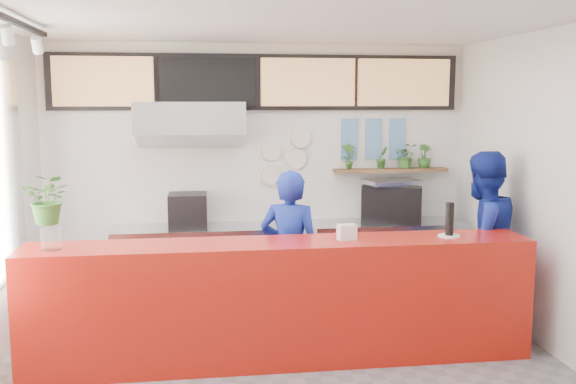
% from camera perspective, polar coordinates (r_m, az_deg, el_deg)
% --- Properties ---
extents(floor, '(5.00, 5.00, 0.00)m').
position_cam_1_polar(floor, '(5.66, -0.02, -16.26)').
color(floor, slate).
rests_on(floor, ground).
extents(ceiling, '(5.00, 5.00, 0.00)m').
position_cam_1_polar(ceiling, '(5.20, -0.02, 15.45)').
color(ceiling, silver).
extents(wall_back, '(5.00, 0.00, 5.00)m').
position_cam_1_polar(wall_back, '(7.69, -2.60, 1.86)').
color(wall_back, white).
rests_on(wall_back, ground).
extents(wall_right, '(0.00, 5.00, 5.00)m').
position_cam_1_polar(wall_right, '(6.09, 23.96, -0.48)').
color(wall_right, white).
rests_on(wall_right, ground).
extents(service_counter, '(4.50, 0.60, 1.10)m').
position_cam_1_polar(service_counter, '(5.83, -0.57, -9.72)').
color(service_counter, '#AA160C').
rests_on(service_counter, ground).
extents(cream_band, '(5.00, 0.02, 0.80)m').
position_cam_1_polar(cream_band, '(7.63, -2.65, 10.09)').
color(cream_band, beige).
rests_on(cream_band, wall_back).
extents(prep_bench, '(1.80, 0.60, 0.90)m').
position_cam_1_polar(prep_bench, '(7.55, -8.43, -6.45)').
color(prep_bench, '#B2B5BA').
rests_on(prep_bench, ground).
extents(panini_oven, '(0.44, 0.44, 0.39)m').
position_cam_1_polar(panini_oven, '(7.41, -8.89, -1.63)').
color(panini_oven, black).
rests_on(panini_oven, prep_bench).
extents(extraction_hood, '(1.20, 0.70, 0.35)m').
position_cam_1_polar(extraction_hood, '(7.26, -8.71, 6.55)').
color(extraction_hood, '#B2B5BA').
rests_on(extraction_hood, ceiling).
extents(hood_lip, '(1.20, 0.69, 0.31)m').
position_cam_1_polar(hood_lip, '(7.27, -8.68, 4.98)').
color(hood_lip, '#B2B5BA').
rests_on(hood_lip, ceiling).
extents(right_bench, '(1.80, 0.60, 0.90)m').
position_cam_1_polar(right_bench, '(7.86, 8.66, -5.86)').
color(right_bench, '#B2B5BA').
rests_on(right_bench, ground).
extents(espresso_machine, '(0.82, 0.69, 0.45)m').
position_cam_1_polar(espresso_machine, '(7.75, 9.21, -1.00)').
color(espresso_machine, black).
rests_on(espresso_machine, right_bench).
extents(espresso_tray, '(0.69, 0.52, 0.06)m').
position_cam_1_polar(espresso_tray, '(7.71, 9.25, 0.88)').
color(espresso_tray, '#AAADB1').
rests_on(espresso_tray, espresso_machine).
extents(herb_shelf, '(1.40, 0.18, 0.04)m').
position_cam_1_polar(herb_shelf, '(7.90, 9.10, 1.94)').
color(herb_shelf, brown).
rests_on(herb_shelf, wall_back).
extents(menu_board_far_left, '(1.10, 0.10, 0.55)m').
position_cam_1_polar(menu_board_far_left, '(7.56, -16.08, 9.42)').
color(menu_board_far_left, tan).
rests_on(menu_board_far_left, wall_back).
extents(menu_board_mid_left, '(1.10, 0.10, 0.55)m').
position_cam_1_polar(menu_board_mid_left, '(7.49, -7.13, 9.69)').
color(menu_board_mid_left, black).
rests_on(menu_board_mid_left, wall_back).
extents(menu_board_mid_right, '(1.10, 0.10, 0.55)m').
position_cam_1_polar(menu_board_mid_right, '(7.60, 1.78, 9.72)').
color(menu_board_mid_right, tan).
rests_on(menu_board_mid_right, wall_back).
extents(menu_board_far_right, '(1.10, 0.10, 0.55)m').
position_cam_1_polar(menu_board_far_right, '(7.88, 10.24, 9.54)').
color(menu_board_far_right, tan).
rests_on(menu_board_far_right, wall_back).
extents(soffit, '(4.80, 0.04, 0.65)m').
position_cam_1_polar(soffit, '(7.60, -2.63, 9.72)').
color(soffit, black).
rests_on(soffit, wall_back).
extents(track_rail, '(0.05, 2.40, 0.04)m').
position_cam_1_polar(track_rail, '(5.33, -23.75, 13.96)').
color(track_rail, black).
rests_on(track_rail, ceiling).
extents(dec_plate_a, '(0.24, 0.03, 0.24)m').
position_cam_1_polar(dec_plate_a, '(7.65, -1.47, 3.72)').
color(dec_plate_a, silver).
rests_on(dec_plate_a, wall_back).
extents(dec_plate_b, '(0.24, 0.03, 0.24)m').
position_cam_1_polar(dec_plate_b, '(7.70, 0.75, 3.00)').
color(dec_plate_b, silver).
rests_on(dec_plate_b, wall_back).
extents(dec_plate_c, '(0.24, 0.03, 0.24)m').
position_cam_1_polar(dec_plate_c, '(7.68, -1.47, 1.48)').
color(dec_plate_c, silver).
rests_on(dec_plate_c, wall_back).
extents(dec_plate_d, '(0.24, 0.03, 0.24)m').
position_cam_1_polar(dec_plate_d, '(7.69, 1.12, 4.86)').
color(dec_plate_d, silver).
rests_on(dec_plate_d, wall_back).
extents(photo_frame_a, '(0.20, 0.02, 0.25)m').
position_cam_1_polar(photo_frame_a, '(7.81, 5.49, 5.61)').
color(photo_frame_a, '#598CBF').
rests_on(photo_frame_a, wall_back).
extents(photo_frame_b, '(0.20, 0.02, 0.25)m').
position_cam_1_polar(photo_frame_b, '(7.88, 7.62, 5.60)').
color(photo_frame_b, '#598CBF').
rests_on(photo_frame_b, wall_back).
extents(photo_frame_c, '(0.20, 0.02, 0.25)m').
position_cam_1_polar(photo_frame_c, '(7.97, 9.71, 5.58)').
color(photo_frame_c, '#598CBF').
rests_on(photo_frame_c, wall_back).
extents(photo_frame_d, '(0.20, 0.02, 0.25)m').
position_cam_1_polar(photo_frame_d, '(7.82, 5.46, 3.78)').
color(photo_frame_d, '#598CBF').
rests_on(photo_frame_d, wall_back).
extents(photo_frame_e, '(0.20, 0.02, 0.25)m').
position_cam_1_polar(photo_frame_e, '(7.90, 7.58, 3.79)').
color(photo_frame_e, '#598CBF').
rests_on(photo_frame_e, wall_back).
extents(photo_frame_f, '(0.20, 0.02, 0.25)m').
position_cam_1_polar(photo_frame_f, '(7.98, 9.66, 3.79)').
color(photo_frame_f, '#598CBF').
rests_on(photo_frame_f, wall_back).
extents(staff_center, '(0.72, 0.60, 1.67)m').
position_cam_1_polar(staff_center, '(6.36, 0.18, -5.53)').
color(staff_center, navy).
rests_on(staff_center, ground).
extents(staff_right, '(1.08, 0.96, 1.84)m').
position_cam_1_polar(staff_right, '(6.81, 16.74, -4.23)').
color(staff_right, navy).
rests_on(staff_right, ground).
extents(herb_a, '(0.18, 0.13, 0.32)m').
position_cam_1_polar(herb_a, '(7.74, 5.41, 3.21)').
color(herb_a, '#2F6122').
rests_on(herb_a, herb_shelf).
extents(herb_b, '(0.19, 0.17, 0.27)m').
position_cam_1_polar(herb_b, '(7.85, 8.37, 3.06)').
color(herb_b, '#2F6122').
rests_on(herb_b, herb_shelf).
extents(herb_c, '(0.31, 0.28, 0.30)m').
position_cam_1_polar(herb_c, '(7.94, 10.45, 3.18)').
color(herb_c, '#2F6122').
rests_on(herb_c, herb_shelf).
extents(herb_d, '(0.18, 0.16, 0.29)m').
position_cam_1_polar(herb_d, '(8.02, 12.02, 3.13)').
color(herb_d, '#2F6122').
rests_on(herb_d, herb_shelf).
extents(glass_vase, '(0.22, 0.22, 0.20)m').
position_cam_1_polar(glass_vase, '(5.71, -20.35, -3.87)').
color(glass_vase, silver).
rests_on(glass_vase, service_counter).
extents(basil_vase, '(0.42, 0.38, 0.42)m').
position_cam_1_polar(basil_vase, '(5.65, -20.51, -0.59)').
color(basil_vase, '#2F6122').
rests_on(basil_vase, glass_vase).
extents(napkin_holder, '(0.18, 0.13, 0.14)m').
position_cam_1_polar(napkin_holder, '(5.77, 5.26, -3.57)').
color(napkin_holder, silver).
rests_on(napkin_holder, service_counter).
extents(white_plate, '(0.25, 0.25, 0.01)m').
position_cam_1_polar(white_plate, '(6.07, 14.12, -3.80)').
color(white_plate, silver).
rests_on(white_plate, service_counter).
extents(pepper_mill, '(0.08, 0.08, 0.30)m').
position_cam_1_polar(pepper_mill, '(6.04, 14.17, -2.33)').
color(pepper_mill, black).
rests_on(pepper_mill, white_plate).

